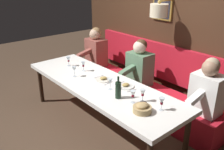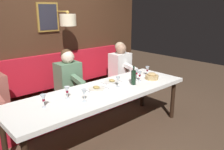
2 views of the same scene
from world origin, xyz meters
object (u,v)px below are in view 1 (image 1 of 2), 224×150
(dining_table, at_px, (99,86))
(wine_bottle, at_px, (118,90))
(diner_middle, at_px, (96,48))
(wine_glass_0, at_px, (133,94))
(diner_nearest, at_px, (208,88))
(wine_glass_2, at_px, (83,64))
(wine_glass_3, at_px, (162,101))
(wine_glass_5, at_px, (68,60))
(diner_near, at_px, (139,64))
(bread_bowl, at_px, (142,108))
(wine_glass_1, at_px, (143,93))
(wine_glass_6, at_px, (110,82))
(wine_glass_4, at_px, (74,69))

(dining_table, bearing_deg, wine_bottle, -101.39)
(diner_middle, distance_m, wine_glass_0, 2.22)
(diner_nearest, height_order, wine_glass_2, diner_nearest)
(wine_glass_3, bearing_deg, wine_glass_5, 91.35)
(diner_near, relative_size, bread_bowl, 3.60)
(wine_bottle, bearing_deg, wine_glass_0, -75.32)
(wine_glass_1, relative_size, wine_glass_2, 1.00)
(wine_glass_2, bearing_deg, diner_nearest, -65.61)
(diner_near, distance_m, wine_glass_5, 1.22)
(bread_bowl, bearing_deg, wine_glass_3, -30.51)
(wine_glass_1, xyz_separation_m, wine_glass_6, (-0.09, 0.52, 0.00))
(dining_table, bearing_deg, wine_glass_1, -85.56)
(wine_glass_2, bearing_deg, bread_bowl, -97.97)
(diner_nearest, xyz_separation_m, wine_glass_6, (-0.91, 0.94, 0.04))
(dining_table, height_order, wine_glass_4, wine_glass_4)
(dining_table, xyz_separation_m, wine_glass_4, (-0.15, 0.43, 0.18))
(wine_glass_1, height_order, wine_glass_5, same)
(wine_glass_5, xyz_separation_m, bread_bowl, (-0.15, -1.88, -0.07))
(wine_glass_2, bearing_deg, diner_near, -32.59)
(dining_table, bearing_deg, bread_bowl, -97.39)
(dining_table, relative_size, wine_glass_0, 17.30)
(diner_near, height_order, bread_bowl, diner_near)
(wine_glass_1, bearing_deg, bread_bowl, -137.60)
(wine_glass_0, bearing_deg, diner_middle, 65.07)
(wine_glass_2, xyz_separation_m, wine_glass_5, (-0.06, 0.36, 0.00))
(wine_glass_3, relative_size, wine_bottle, 0.55)
(diner_near, height_order, wine_glass_6, diner_near)
(dining_table, height_order, wine_glass_1, wine_glass_1)
(wine_glass_1, bearing_deg, diner_middle, 68.39)
(diner_nearest, height_order, wine_glass_5, diner_nearest)
(diner_middle, bearing_deg, wine_glass_6, -120.48)
(diner_middle, bearing_deg, diner_nearest, -90.00)
(diner_near, xyz_separation_m, wine_glass_0, (-0.94, -0.78, 0.04))
(wine_glass_6, bearing_deg, bread_bowl, -98.23)
(wine_glass_6, xyz_separation_m, wine_bottle, (-0.08, -0.26, -0.00))
(wine_glass_2, bearing_deg, wine_glass_3, -90.44)
(dining_table, relative_size, diner_middle, 3.59)
(wine_bottle, bearing_deg, diner_near, 29.88)
(wine_bottle, bearing_deg, diner_middle, 61.19)
(wine_glass_5, height_order, wine_glass_6, same)
(diner_near, xyz_separation_m, wine_glass_4, (-1.03, 0.40, 0.04))
(wine_glass_4, bearing_deg, diner_nearest, -57.95)
(dining_table, xyz_separation_m, diner_nearest, (0.88, -1.22, 0.13))
(wine_glass_0, height_order, wine_bottle, wine_bottle)
(wine_glass_1, bearing_deg, wine_bottle, 122.84)
(wine_glass_3, bearing_deg, dining_table, 93.80)
(dining_table, bearing_deg, wine_glass_5, 88.36)
(wine_glass_5, height_order, bread_bowl, wine_glass_5)
(wine_glass_4, relative_size, wine_glass_6, 1.00)
(dining_table, bearing_deg, diner_near, 1.81)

